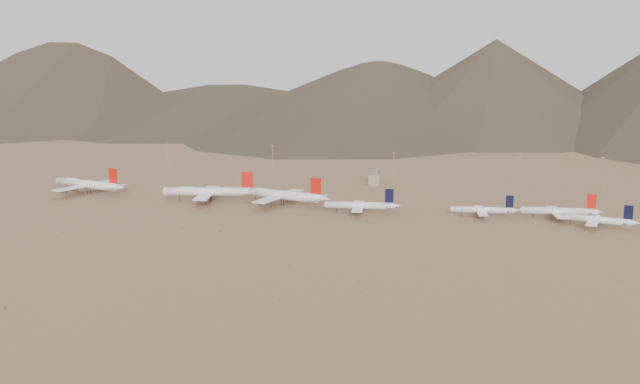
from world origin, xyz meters
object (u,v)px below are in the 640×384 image
(narrowbody_b, at_px, (484,210))
(widebody_centre, at_px, (209,191))
(widebody_east, at_px, (281,195))
(narrowbody_a, at_px, (361,205))
(control_tower, at_px, (375,178))
(widebody_west, at_px, (87,184))

(narrowbody_b, bearing_deg, widebody_centre, 172.75)
(widebody_centre, bearing_deg, widebody_east, -12.97)
(widebody_east, xyz_separation_m, narrowbody_a, (54.52, -8.34, -1.79))
(control_tower, bearing_deg, widebody_centre, -132.95)
(widebody_west, xyz_separation_m, control_tower, (183.40, 96.15, -1.49))
(widebody_east, bearing_deg, control_tower, 76.20)
(widebody_centre, relative_size, widebody_east, 0.98)
(widebody_west, bearing_deg, control_tower, 38.10)
(widebody_west, relative_size, control_tower, 5.49)
(widebody_west, bearing_deg, narrowbody_b, 12.13)
(widebody_west, distance_m, widebody_centre, 94.34)
(narrowbody_b, bearing_deg, narrowbody_a, -179.85)
(widebody_west, xyz_separation_m, widebody_centre, (94.34, 0.47, -0.03))
(control_tower, bearing_deg, widebody_east, -113.50)
(widebody_east, height_order, narrowbody_b, widebody_east)
(narrowbody_a, bearing_deg, widebody_centre, 166.14)
(widebody_east, xyz_separation_m, control_tower, (40.05, 92.10, -1.42))
(narrowbody_b, bearing_deg, widebody_west, 171.99)
(narrowbody_a, relative_size, control_tower, 3.81)
(control_tower, bearing_deg, widebody_west, -152.33)
(widebody_centre, relative_size, narrowbody_b, 1.61)
(widebody_centre, xyz_separation_m, narrowbody_b, (173.82, 7.44, -2.49))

